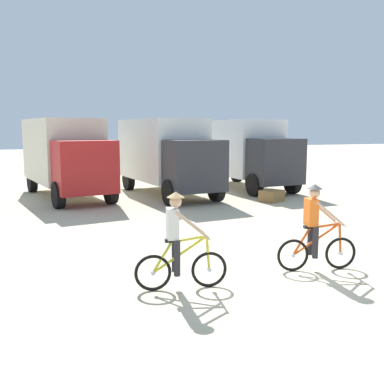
% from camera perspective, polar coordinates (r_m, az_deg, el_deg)
% --- Properties ---
extents(ground_plane, '(120.00, 120.00, 0.00)m').
position_cam_1_polar(ground_plane, '(9.72, 10.14, -9.71)').
color(ground_plane, beige).
extents(box_truck_cream_rv, '(3.40, 7.04, 3.35)m').
position_cam_1_polar(box_truck_cream_rv, '(20.15, -15.70, 4.71)').
color(box_truck_cream_rv, beige).
rests_on(box_truck_cream_rv, ground).
extents(box_truck_white_box, '(3.03, 6.95, 3.35)m').
position_cam_1_polar(box_truck_white_box, '(20.10, -3.28, 4.99)').
color(box_truck_white_box, white).
rests_on(box_truck_white_box, ground).
extents(box_truck_avon_van, '(2.85, 6.90, 3.35)m').
position_cam_1_polar(box_truck_avon_van, '(22.55, 6.41, 5.28)').
color(box_truck_avon_van, white).
rests_on(box_truck_avon_van, ground).
extents(cyclist_orange_shirt, '(1.72, 0.54, 1.82)m').
position_cam_1_polar(cyclist_orange_shirt, '(8.27, -1.77, -6.66)').
color(cyclist_orange_shirt, black).
rests_on(cyclist_orange_shirt, ground).
extents(cyclist_cowboy_hat, '(1.71, 0.57, 1.82)m').
position_cam_1_polar(cyclist_cowboy_hat, '(9.71, 15.30, -4.73)').
color(cyclist_cowboy_hat, black).
rests_on(cyclist_cowboy_hat, ground).
extents(supply_crate, '(1.09, 1.02, 0.47)m').
position_cam_1_polar(supply_crate, '(18.54, 10.04, -0.48)').
color(supply_crate, olive).
rests_on(supply_crate, ground).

